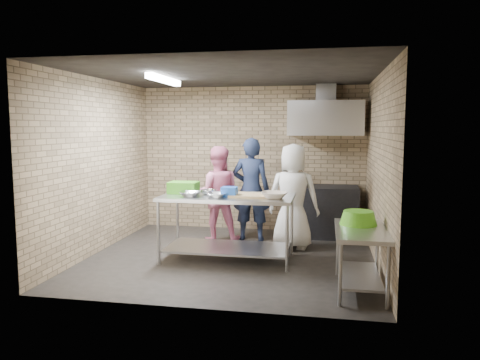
# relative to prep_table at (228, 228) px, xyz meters

# --- Properties ---
(floor) EXTENTS (4.20, 4.20, 0.00)m
(floor) POSITION_rel_prep_table_xyz_m (0.03, 0.12, -0.48)
(floor) COLOR black
(floor) RESTS_ON ground
(ceiling) EXTENTS (4.20, 4.20, 0.00)m
(ceiling) POSITION_rel_prep_table_xyz_m (0.03, 0.12, 2.22)
(ceiling) COLOR black
(ceiling) RESTS_ON ground
(back_wall) EXTENTS (4.20, 0.06, 2.70)m
(back_wall) POSITION_rel_prep_table_xyz_m (0.03, 2.12, 0.87)
(back_wall) COLOR tan
(back_wall) RESTS_ON ground
(front_wall) EXTENTS (4.20, 0.06, 2.70)m
(front_wall) POSITION_rel_prep_table_xyz_m (0.03, -1.88, 0.87)
(front_wall) COLOR tan
(front_wall) RESTS_ON ground
(left_wall) EXTENTS (0.06, 4.00, 2.70)m
(left_wall) POSITION_rel_prep_table_xyz_m (-2.07, 0.12, 0.87)
(left_wall) COLOR tan
(left_wall) RESTS_ON ground
(right_wall) EXTENTS (0.06, 4.00, 2.70)m
(right_wall) POSITION_rel_prep_table_xyz_m (2.13, 0.12, 0.87)
(right_wall) COLOR tan
(right_wall) RESTS_ON ground
(prep_table) EXTENTS (1.91, 0.96, 0.96)m
(prep_table) POSITION_rel_prep_table_xyz_m (0.00, 0.00, 0.00)
(prep_table) COLOR #B0B4B7
(prep_table) RESTS_ON floor
(side_counter) EXTENTS (0.60, 1.20, 0.75)m
(side_counter) POSITION_rel_prep_table_xyz_m (1.83, -0.98, -0.10)
(side_counter) COLOR silver
(side_counter) RESTS_ON floor
(stove) EXTENTS (1.20, 0.70, 0.90)m
(stove) POSITION_rel_prep_table_xyz_m (1.38, 1.77, -0.03)
(stove) COLOR black
(stove) RESTS_ON floor
(range_hood) EXTENTS (1.30, 0.60, 0.60)m
(range_hood) POSITION_rel_prep_table_xyz_m (1.38, 1.82, 1.62)
(range_hood) COLOR silver
(range_hood) RESTS_ON back_wall
(hood_duct) EXTENTS (0.35, 0.30, 0.30)m
(hood_duct) POSITION_rel_prep_table_xyz_m (1.38, 1.97, 2.07)
(hood_duct) COLOR #A5A8AD
(hood_duct) RESTS_ON back_wall
(wall_shelf) EXTENTS (0.80, 0.20, 0.04)m
(wall_shelf) POSITION_rel_prep_table_xyz_m (1.68, 2.01, 1.44)
(wall_shelf) COLOR #3F2B19
(wall_shelf) RESTS_ON back_wall
(fluorescent_fixture) EXTENTS (0.10, 1.25, 0.08)m
(fluorescent_fixture) POSITION_rel_prep_table_xyz_m (-0.97, 0.12, 2.16)
(fluorescent_fixture) COLOR white
(fluorescent_fixture) RESTS_ON ceiling
(green_crate) EXTENTS (0.43, 0.32, 0.17)m
(green_crate) POSITION_rel_prep_table_xyz_m (-0.70, 0.12, 0.56)
(green_crate) COLOR #3B991C
(green_crate) RESTS_ON prep_table
(blue_tub) EXTENTS (0.21, 0.21, 0.14)m
(blue_tub) POSITION_rel_prep_table_xyz_m (0.05, -0.10, 0.55)
(blue_tub) COLOR blue
(blue_tub) RESTS_ON prep_table
(cutting_board) EXTENTS (0.58, 0.45, 0.03)m
(cutting_board) POSITION_rel_prep_table_xyz_m (0.35, -0.02, 0.49)
(cutting_board) COLOR tan
(cutting_board) RESTS_ON prep_table
(mixing_bowl_a) EXTENTS (0.31, 0.31, 0.07)m
(mixing_bowl_a) POSITION_rel_prep_table_xyz_m (-0.50, -0.20, 0.52)
(mixing_bowl_a) COLOR #ABADB2
(mixing_bowl_a) RESTS_ON prep_table
(mixing_bowl_b) EXTENTS (0.23, 0.23, 0.07)m
(mixing_bowl_b) POSITION_rel_prep_table_xyz_m (-0.30, 0.05, 0.51)
(mixing_bowl_b) COLOR #B6B8BD
(mixing_bowl_b) RESTS_ON prep_table
(mixing_bowl_c) EXTENTS (0.28, 0.28, 0.07)m
(mixing_bowl_c) POSITION_rel_prep_table_xyz_m (-0.10, -0.22, 0.51)
(mixing_bowl_c) COLOR silver
(mixing_bowl_c) RESTS_ON prep_table
(ceramic_bowl) EXTENTS (0.38, 0.38, 0.09)m
(ceramic_bowl) POSITION_rel_prep_table_xyz_m (0.70, -0.15, 0.52)
(ceramic_bowl) COLOR beige
(ceramic_bowl) RESTS_ON prep_table
(green_basin) EXTENTS (0.46, 0.46, 0.17)m
(green_basin) POSITION_rel_prep_table_xyz_m (1.81, -0.73, 0.36)
(green_basin) COLOR #59C626
(green_basin) RESTS_ON side_counter
(bottle_red) EXTENTS (0.07, 0.07, 0.18)m
(bottle_red) POSITION_rel_prep_table_xyz_m (1.43, 2.01, 1.55)
(bottle_red) COLOR #B22619
(bottle_red) RESTS_ON wall_shelf
(bottle_green) EXTENTS (0.06, 0.06, 0.15)m
(bottle_green) POSITION_rel_prep_table_xyz_m (1.83, 2.01, 1.54)
(bottle_green) COLOR green
(bottle_green) RESTS_ON wall_shelf
(man_navy) EXTENTS (0.65, 0.44, 1.77)m
(man_navy) POSITION_rel_prep_table_xyz_m (0.14, 1.27, 0.41)
(man_navy) COLOR #151E35
(man_navy) RESTS_ON floor
(woman_pink) EXTENTS (0.89, 0.75, 1.63)m
(woman_pink) POSITION_rel_prep_table_xyz_m (-0.41, 1.11, 0.33)
(woman_pink) COLOR pink
(woman_pink) RESTS_ON floor
(woman_white) EXTENTS (0.89, 0.64, 1.69)m
(woman_white) POSITION_rel_prep_table_xyz_m (0.89, 0.85, 0.37)
(woman_white) COLOR white
(woman_white) RESTS_ON floor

